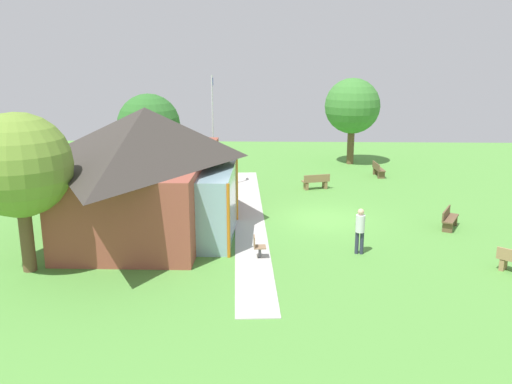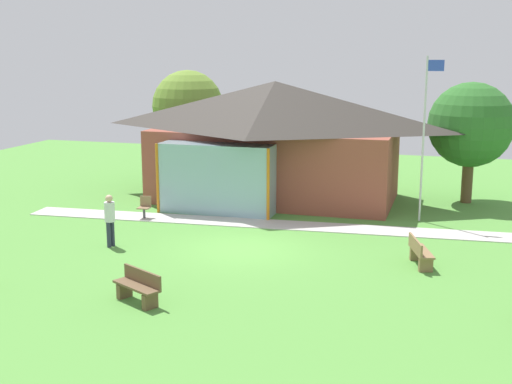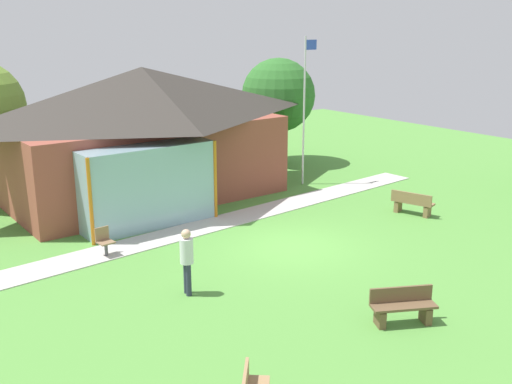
{
  "view_description": "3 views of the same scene",
  "coord_description": "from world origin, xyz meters",
  "px_view_note": "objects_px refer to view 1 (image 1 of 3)",
  "views": [
    {
      "loc": [
        -23.24,
        2.23,
        7.2
      ],
      "look_at": [
        0.19,
        2.95,
        1.18
      ],
      "focal_mm": 37.77,
      "sensor_mm": 36.0,
      "label": 1
    },
    {
      "loc": [
        6.34,
        -19.89,
        6.3
      ],
      "look_at": [
        -0.49,
        2.87,
        1.28
      ],
      "focal_mm": 46.88,
      "sensor_mm": 36.0,
      "label": 2
    },
    {
      "loc": [
        -11.37,
        -13.24,
        6.65
      ],
      "look_at": [
        0.29,
        2.19,
        1.2
      ],
      "focal_mm": 42.19,
      "sensor_mm": 36.0,
      "label": 3
    }
  ],
  "objects_px": {
    "bench_lawn_far_right": "(378,170)",
    "bench_mid_right": "(316,182)",
    "flagpole": "(213,128)",
    "patio_chair_west": "(258,248)",
    "pavilion": "(151,165)",
    "bench_front_center": "(449,219)",
    "visitor_strolling_lawn": "(360,228)",
    "tree_behind_pavilion_right": "(149,125)",
    "tree_far_east": "(352,106)",
    "tree_behind_pavilion_left": "(19,166)"
  },
  "relations": [
    {
      "from": "bench_front_center",
      "to": "patio_chair_west",
      "type": "height_order",
      "value": "patio_chair_west"
    },
    {
      "from": "tree_behind_pavilion_right",
      "to": "tree_behind_pavilion_left",
      "type": "distance_m",
      "value": 13.26
    },
    {
      "from": "tree_far_east",
      "to": "bench_lawn_far_right",
      "type": "bearing_deg",
      "value": -163.23
    },
    {
      "from": "pavilion",
      "to": "patio_chair_west",
      "type": "xyz_separation_m",
      "value": [
        -3.79,
        -4.65,
        -2.23
      ]
    },
    {
      "from": "bench_mid_right",
      "to": "bench_front_center",
      "type": "height_order",
      "value": "same"
    },
    {
      "from": "pavilion",
      "to": "tree_behind_pavilion_right",
      "type": "xyz_separation_m",
      "value": [
        8.06,
        1.85,
        0.65
      ]
    },
    {
      "from": "bench_mid_right",
      "to": "patio_chair_west",
      "type": "bearing_deg",
      "value": -122.5
    },
    {
      "from": "patio_chair_west",
      "to": "bench_lawn_far_right",
      "type": "bearing_deg",
      "value": 148.51
    },
    {
      "from": "pavilion",
      "to": "tree_behind_pavilion_right",
      "type": "distance_m",
      "value": 8.29
    },
    {
      "from": "pavilion",
      "to": "patio_chair_west",
      "type": "distance_m",
      "value": 6.4
    },
    {
      "from": "flagpole",
      "to": "tree_behind_pavilion_left",
      "type": "distance_m",
      "value": 12.59
    },
    {
      "from": "pavilion",
      "to": "bench_lawn_far_right",
      "type": "relative_size",
      "value": 7.26
    },
    {
      "from": "flagpole",
      "to": "bench_lawn_far_right",
      "type": "bearing_deg",
      "value": -69.41
    },
    {
      "from": "bench_front_center",
      "to": "flagpole",
      "type": "bearing_deg",
      "value": -93.37
    },
    {
      "from": "pavilion",
      "to": "tree_behind_pavilion_left",
      "type": "bearing_deg",
      "value": 148.59
    },
    {
      "from": "tree_behind_pavilion_right",
      "to": "tree_behind_pavilion_left",
      "type": "xyz_separation_m",
      "value": [
        -13.2,
        1.29,
        0.37
      ]
    },
    {
      "from": "bench_front_center",
      "to": "tree_behind_pavilion_right",
      "type": "bearing_deg",
      "value": -91.61
    },
    {
      "from": "pavilion",
      "to": "visitor_strolling_lawn",
      "type": "bearing_deg",
      "value": -110.81
    },
    {
      "from": "bench_front_center",
      "to": "pavilion",
      "type": "bearing_deg",
      "value": -62.67
    },
    {
      "from": "bench_lawn_far_right",
      "to": "visitor_strolling_lawn",
      "type": "relative_size",
      "value": 0.88
    },
    {
      "from": "bench_lawn_far_right",
      "to": "patio_chair_west",
      "type": "distance_m",
      "value": 15.4
    },
    {
      "from": "pavilion",
      "to": "tree_far_east",
      "type": "xyz_separation_m",
      "value": [
        13.83,
        -10.39,
        1.22
      ]
    },
    {
      "from": "bench_mid_right",
      "to": "visitor_strolling_lawn",
      "type": "height_order",
      "value": "visitor_strolling_lawn"
    },
    {
      "from": "tree_behind_pavilion_right",
      "to": "pavilion",
      "type": "bearing_deg",
      "value": -167.05
    },
    {
      "from": "bench_mid_right",
      "to": "tree_behind_pavilion_left",
      "type": "bearing_deg",
      "value": -149.17
    },
    {
      "from": "pavilion",
      "to": "visitor_strolling_lawn",
      "type": "height_order",
      "value": "pavilion"
    },
    {
      "from": "bench_front_center",
      "to": "tree_far_east",
      "type": "height_order",
      "value": "tree_far_east"
    },
    {
      "from": "flagpole",
      "to": "tree_behind_pavilion_right",
      "type": "height_order",
      "value": "flagpole"
    },
    {
      "from": "flagpole",
      "to": "bench_front_center",
      "type": "distance_m",
      "value": 12.84
    },
    {
      "from": "visitor_strolling_lawn",
      "to": "tree_behind_pavilion_right",
      "type": "distance_m",
      "value": 15.38
    },
    {
      "from": "flagpole",
      "to": "visitor_strolling_lawn",
      "type": "height_order",
      "value": "flagpole"
    },
    {
      "from": "pavilion",
      "to": "flagpole",
      "type": "distance_m",
      "value": 6.7
    },
    {
      "from": "pavilion",
      "to": "bench_front_center",
      "type": "relative_size",
      "value": 7.23
    },
    {
      "from": "flagpole",
      "to": "bench_lawn_far_right",
      "type": "relative_size",
      "value": 4.02
    },
    {
      "from": "patio_chair_west",
      "to": "tree_far_east",
      "type": "relative_size",
      "value": 0.15
    },
    {
      "from": "tree_behind_pavilion_left",
      "to": "patio_chair_west",
      "type": "bearing_deg",
      "value": -80.13
    },
    {
      "from": "tree_behind_pavilion_right",
      "to": "tree_far_east",
      "type": "xyz_separation_m",
      "value": [
        5.78,
        -12.25,
        0.57
      ]
    },
    {
      "from": "pavilion",
      "to": "tree_behind_pavilion_left",
      "type": "xyz_separation_m",
      "value": [
        -5.14,
        3.14,
        1.02
      ]
    },
    {
      "from": "visitor_strolling_lawn",
      "to": "tree_behind_pavilion_right",
      "type": "relative_size",
      "value": 0.34
    },
    {
      "from": "pavilion",
      "to": "tree_behind_pavilion_right",
      "type": "bearing_deg",
      "value": 12.95
    },
    {
      "from": "flagpole",
      "to": "patio_chair_west",
      "type": "xyz_separation_m",
      "value": [
        -10.16,
        -2.69,
        -2.95
      ]
    },
    {
      "from": "bench_front_center",
      "to": "tree_behind_pavilion_left",
      "type": "bearing_deg",
      "value": -44.59
    },
    {
      "from": "tree_behind_pavilion_left",
      "to": "tree_far_east",
      "type": "xyz_separation_m",
      "value": [
        18.97,
        -13.53,
        0.2
      ]
    },
    {
      "from": "bench_lawn_far_right",
      "to": "bench_mid_right",
      "type": "xyz_separation_m",
      "value": [
        -3.32,
        4.02,
        0.0
      ]
    },
    {
      "from": "pavilion",
      "to": "bench_mid_right",
      "type": "relative_size",
      "value": 7.09
    },
    {
      "from": "tree_behind_pavilion_left",
      "to": "tree_far_east",
      "type": "distance_m",
      "value": 23.31
    },
    {
      "from": "bench_lawn_far_right",
      "to": "bench_mid_right",
      "type": "height_order",
      "value": "same"
    },
    {
      "from": "flagpole",
      "to": "bench_mid_right",
      "type": "distance_m",
      "value": 6.33
    },
    {
      "from": "bench_front_center",
      "to": "visitor_strolling_lawn",
      "type": "distance_m",
      "value": 5.34
    },
    {
      "from": "bench_front_center",
      "to": "visitor_strolling_lawn",
      "type": "xyz_separation_m",
      "value": [
        -3.14,
        4.28,
        0.62
      ]
    }
  ]
}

